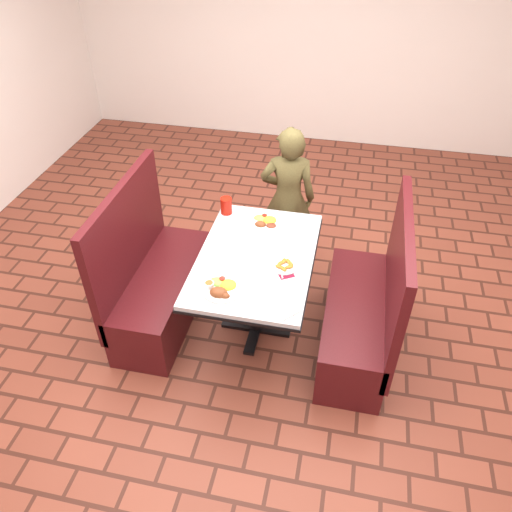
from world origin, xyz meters
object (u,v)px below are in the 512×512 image
Objects in this scene: dining_table at (256,266)px; diner_person at (288,199)px; booth_bench_right at (363,315)px; red_tumbler at (226,206)px; plantain_plate at (284,266)px; booth_bench_left at (156,284)px; near_dinner_plate at (221,287)px; far_dinner_plate at (265,221)px.

diner_person is (0.08, 0.94, -0.00)m from dining_table.
diner_person reaches higher than booth_bench_right.
diner_person is at bearing 47.84° from red_tumbler.
booth_bench_right is 6.44× the size of plantain_plate.
dining_table is at bearing 78.74° from diner_person.
diner_person is 9.81× the size of red_tumbler.
booth_bench_left reaches higher than near_dinner_plate.
diner_person is 5.08× the size of far_dinner_plate.
booth_bench_right is at bearing -22.93° from red_tumbler.
booth_bench_right reaches higher than red_tumbler.
dining_table is 6.50× the size of plantain_plate.
near_dinner_plate is 0.90m from red_tumbler.
dining_table is at bearing -88.21° from far_dinner_plate.
dining_table is 0.44m from near_dinner_plate.
booth_bench_left is 0.82m from red_tumbler.
red_tumbler is at bearing 157.07° from booth_bench_right.
far_dinner_plate is at bearing -13.53° from red_tumbler.
booth_bench_left is 1.60m from booth_bench_right.
booth_bench_right is at bearing -26.42° from far_dinner_plate.
booth_bench_left is at bearing 149.08° from near_dinner_plate.
dining_table is 0.86m from booth_bench_left.
booth_bench_right is 1.33m from red_tumbler.
booth_bench_right is at bearing 22.56° from near_dinner_plate.
near_dinner_plate is 1.05× the size of far_dinner_plate.
booth_bench_left is at bearing 180.00° from booth_bench_right.
diner_person reaches higher than near_dinner_plate.
booth_bench_right is 0.73m from plantain_plate.
diner_person is (0.87, 0.94, 0.32)m from booth_bench_left.
far_dinner_plate is (0.13, 0.79, -0.01)m from near_dinner_plate.
far_dinner_plate is 1.38× the size of plantain_plate.
booth_bench_left is at bearing 180.00° from dining_table.
booth_bench_right reaches higher than dining_table.
far_dinner_plate is (-0.81, 0.40, 0.44)m from booth_bench_right.
far_dinner_plate is at bearing 74.03° from diner_person.
dining_table is 0.42m from far_dinner_plate.
diner_person is at bearing 127.50° from booth_bench_right.
near_dinner_plate reaches higher than far_dinner_plate.
dining_table is 4.49× the size of near_dinner_plate.
plantain_plate is (0.21, -0.08, 0.11)m from dining_table.
booth_bench_left is 0.89m from near_dinner_plate.
far_dinner_plate reaches higher than plantain_plate.
booth_bench_right reaches higher than far_dinner_plate.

